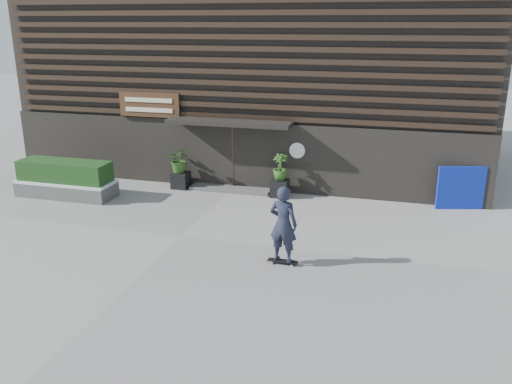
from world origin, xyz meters
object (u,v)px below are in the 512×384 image
(planter_pot_left, at_px, (181,180))
(raised_bed, at_px, (67,189))
(planter_pot_right, at_px, (280,188))
(blue_tarp, at_px, (461,188))
(skateboarder, at_px, (283,224))

(planter_pot_left, xyz_separation_m, raised_bed, (-3.54, -1.98, -0.05))
(planter_pot_right, height_order, raised_bed, planter_pot_right)
(planter_pot_left, height_order, planter_pot_right, same)
(planter_pot_right, distance_m, blue_tarp, 6.06)
(planter_pot_right, height_order, skateboarder, skateboarder)
(raised_bed, xyz_separation_m, skateboarder, (8.67, -3.42, 0.84))
(planter_pot_left, distance_m, planter_pot_right, 3.80)
(skateboarder, bearing_deg, blue_tarp, 50.50)
(planter_pot_left, xyz_separation_m, planter_pot_right, (3.80, 0.00, 0.00))
(planter_pot_right, bearing_deg, skateboarder, -76.15)
(planter_pot_right, distance_m, raised_bed, 7.60)
(raised_bed, relative_size, blue_tarp, 2.26)
(planter_pot_left, relative_size, planter_pot_right, 1.00)
(blue_tarp, bearing_deg, planter_pot_left, 166.86)
(planter_pot_left, height_order, skateboarder, skateboarder)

